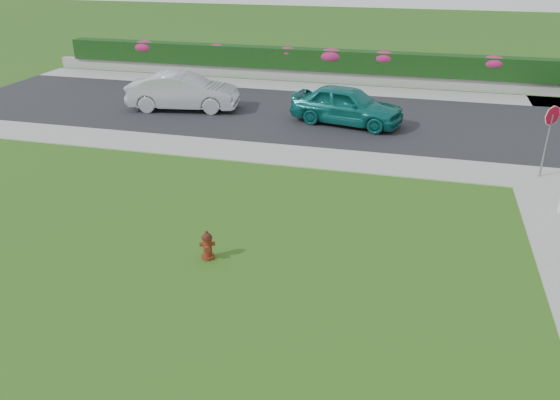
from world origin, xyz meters
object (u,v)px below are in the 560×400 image
(sedan_silver, at_px, (183,92))
(stop_sign, at_px, (550,125))
(fire_hydrant, at_px, (207,246))
(sedan_teal, at_px, (347,105))

(sedan_silver, bearing_deg, stop_sign, -116.84)
(sedan_silver, height_order, stop_sign, stop_sign)
(fire_hydrant, relative_size, stop_sign, 0.31)
(fire_hydrant, xyz_separation_m, sedan_silver, (-5.70, 11.68, 0.49))
(fire_hydrant, height_order, stop_sign, stop_sign)
(fire_hydrant, relative_size, sedan_silver, 0.15)
(sedan_teal, bearing_deg, stop_sign, -108.69)
(sedan_teal, height_order, sedan_silver, sedan_silver)
(stop_sign, bearing_deg, sedan_teal, 131.16)
(sedan_teal, bearing_deg, sedan_silver, 99.57)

